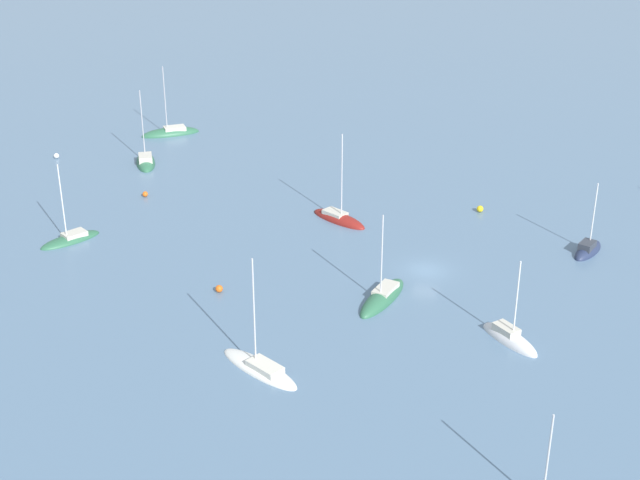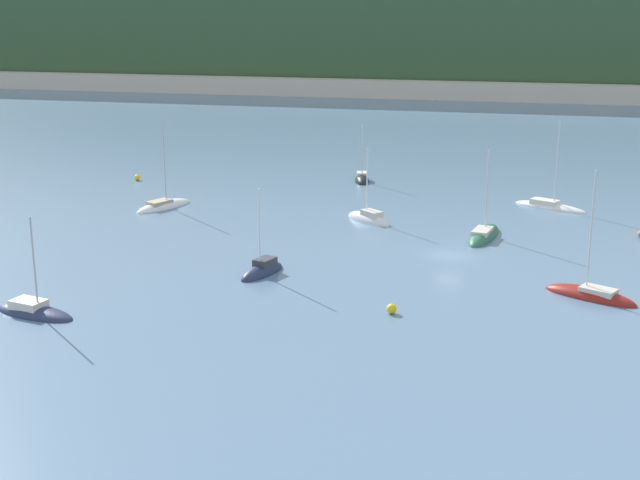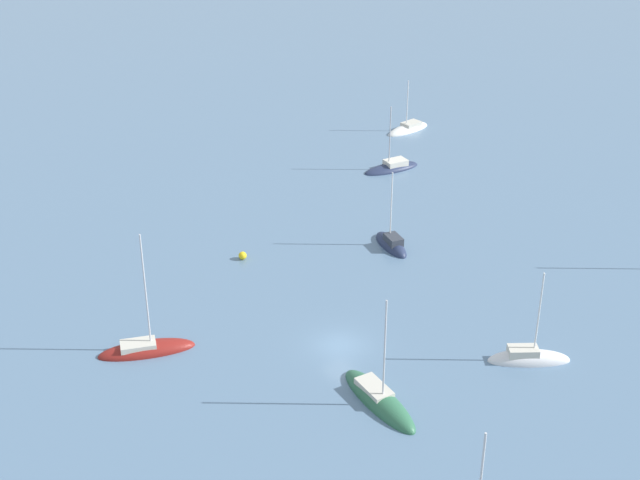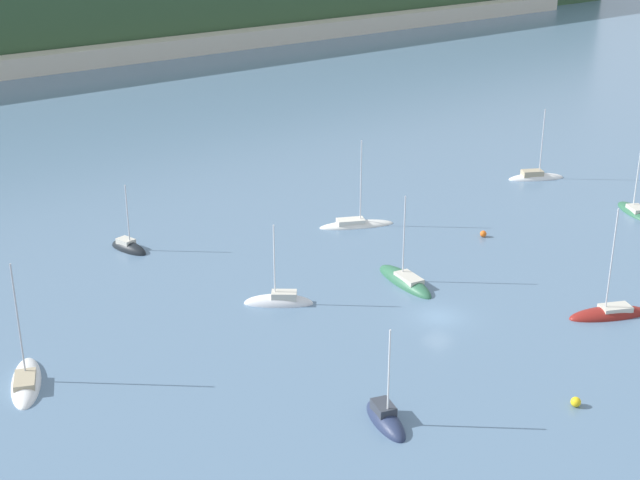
{
  "view_description": "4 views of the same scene",
  "coord_description": "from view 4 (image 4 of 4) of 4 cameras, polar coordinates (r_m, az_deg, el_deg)",
  "views": [
    {
      "loc": [
        -14.98,
        80.07,
        40.61
      ],
      "look_at": [
        11.36,
        0.07,
        1.78
      ],
      "focal_mm": 50.0,
      "sensor_mm": 36.0,
      "label": 1
    },
    {
      "loc": [
        7.02,
        -80.49,
        23.39
      ],
      "look_at": [
        -10.93,
        -6.32,
        2.47
      ],
      "focal_mm": 50.0,
      "sensor_mm": 36.0,
      "label": 2
    },
    {
      "loc": [
        40.24,
        44.32,
        40.29
      ],
      "look_at": [
        -7.47,
        -11.15,
        2.72
      ],
      "focal_mm": 50.0,
      "sensor_mm": 36.0,
      "label": 3
    },
    {
      "loc": [
        -53.51,
        -49.96,
        36.35
      ],
      "look_at": [
        -0.78,
        16.37,
        2.58
      ],
      "focal_mm": 50.0,
      "sensor_mm": 36.0,
      "label": 4
    }
  ],
  "objects": [
    {
      "name": "sailboat_5",
      "position": [
        113.02,
        19.47,
        1.73
      ],
      "size": [
        5.43,
        7.19,
        9.53
      ],
      "rotation": [
        0.0,
        0.0,
        1.06
      ],
      "color": "#2D6647",
      "rests_on": "ground_plane"
    },
    {
      "name": "sailboat_0",
      "position": [
        83.49,
        -2.63,
        -4.03
      ],
      "size": [
        6.22,
        5.59,
        8.83
      ],
      "rotation": [
        0.0,
        0.0,
        2.45
      ],
      "color": "silver",
      "rests_on": "ground_plane"
    },
    {
      "name": "sailboat_11",
      "position": [
        66.34,
        4.21,
        -11.44
      ],
      "size": [
        3.56,
        5.93,
        8.58
      ],
      "rotation": [
        0.0,
        0.0,
        4.39
      ],
      "color": "#232D4C",
      "rests_on": "ground_plane"
    },
    {
      "name": "sailboat_9",
      "position": [
        88.07,
        5.46,
        -2.71
      ],
      "size": [
        3.77,
        8.89,
        9.88
      ],
      "rotation": [
        0.0,
        0.0,
        1.39
      ],
      "color": "#2D6647",
      "rests_on": "ground_plane"
    },
    {
      "name": "sailboat_1",
      "position": [
        74.37,
        -18.29,
        -8.68
      ],
      "size": [
        5.32,
        8.16,
        10.9
      ],
      "rotation": [
        0.0,
        0.0,
        1.15
      ],
      "color": "white",
      "rests_on": "ground_plane"
    },
    {
      "name": "mooring_buoy_0",
      "position": [
        70.43,
        16.05,
        -9.93
      ],
      "size": [
        0.78,
        0.78,
        0.78
      ],
      "color": "yellow",
      "rests_on": "ground_plane"
    },
    {
      "name": "sailboat_3",
      "position": [
        97.79,
        -12.14,
        -0.55
      ],
      "size": [
        2.88,
        5.48,
        8.29
      ],
      "rotation": [
        0.0,
        0.0,
        4.92
      ],
      "color": "black",
      "rests_on": "ground_plane"
    },
    {
      "name": "sailboat_12",
      "position": [
        85.32,
        18.0,
        -4.58
      ],
      "size": [
        7.91,
        5.43,
        11.22
      ],
      "rotation": [
        0.0,
        0.0,
        2.68
      ],
      "color": "maroon",
      "rests_on": "ground_plane"
    },
    {
      "name": "mooring_buoy_4",
      "position": [
        100.6,
        10.41,
        0.39
      ],
      "size": [
        0.73,
        0.73,
        0.73
      ],
      "color": "orange",
      "rests_on": "ground_plane"
    },
    {
      "name": "ground_plane",
      "position": [
        81.74,
        7.62,
        -4.89
      ],
      "size": [
        600.0,
        600.0,
        0.0
      ],
      "primitive_type": "plane",
      "color": "slate"
    },
    {
      "name": "sailboat_6",
      "position": [
        102.38,
        2.31,
        0.97
      ],
      "size": [
        8.8,
        5.91,
        10.64
      ],
      "rotation": [
        0.0,
        0.0,
        5.82
      ],
      "color": "white",
      "rests_on": "ground_plane"
    },
    {
      "name": "sailboat_10",
      "position": [
        122.44,
        13.63,
        3.89
      ],
      "size": [
        7.68,
        5.62,
        10.12
      ],
      "rotation": [
        0.0,
        0.0,
        5.77
      ],
      "color": "white",
      "rests_on": "ground_plane"
    }
  ]
}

